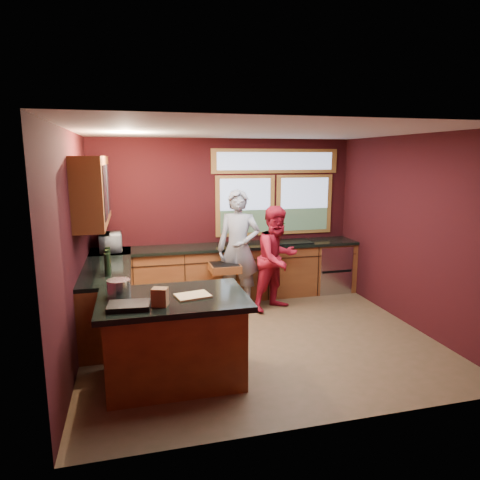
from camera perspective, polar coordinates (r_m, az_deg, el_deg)
name	(u,v)px	position (r m, az deg, el deg)	size (l,w,h in m)	color
floor	(258,337)	(5.92, 2.39, -12.78)	(4.50, 4.50, 0.00)	brown
room_shell	(208,203)	(5.63, -4.27, 4.97)	(4.52, 4.02, 2.71)	black
back_counter	(241,271)	(7.36, 0.14, -4.14)	(4.50, 0.64, 0.93)	#582914
left_counter	(108,296)	(6.35, -17.14, -7.11)	(0.64, 2.30, 0.93)	#582914
island	(174,338)	(4.75, -8.74, -12.82)	(1.55, 1.05, 0.95)	#582914
person_grey	(239,249)	(6.79, -0.20, -1.24)	(0.69, 0.45, 1.89)	slate
person_red	(277,258)	(6.73, 4.96, -2.46)	(0.80, 0.63, 1.65)	maroon
microwave	(111,242)	(7.02, -16.86, -0.29)	(0.50, 0.34, 0.28)	#999999
potted_plant	(276,232)	(7.46, 4.84, 1.07)	(0.32, 0.28, 0.36)	#999999
paper_towel	(274,235)	(7.40, 4.52, 0.70)	(0.12, 0.12, 0.28)	silver
cutting_board	(193,296)	(4.55, -6.32, -7.39)	(0.35, 0.25, 0.02)	tan
stock_pot	(119,288)	(4.69, -15.86, -6.19)	(0.24, 0.24, 0.18)	#B9BABF
paper_bag	(160,297)	(4.31, -10.63, -7.47)	(0.15, 0.12, 0.18)	brown
black_tray	(129,306)	(4.32, -14.61, -8.49)	(0.40, 0.28, 0.05)	black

